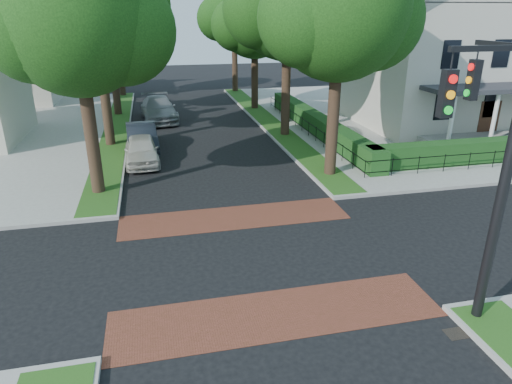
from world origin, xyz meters
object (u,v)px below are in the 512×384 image
Objects in this scene: traffic_signal at (498,148)px; parked_car_middle at (142,137)px; parked_car_front at (142,150)px; parked_car_rear at (159,109)px.

traffic_signal reaches higher than parked_car_middle.
traffic_signal is 1.84× the size of parked_car_front.
parked_car_front is at bearing 118.47° from traffic_signal.
parked_car_middle is at bearing 88.21° from parked_car_front.
traffic_signal is at bearing -68.77° from parked_car_middle.
parked_car_front is 0.74× the size of parked_car_rear.
parked_car_middle is (-8.49, 18.16, -3.92)m from traffic_signal.
parked_car_rear reaches higher than parked_car_front.
parked_car_middle is at bearing -102.84° from parked_car_rear.
parked_car_rear is at bearing 77.58° from parked_car_middle.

